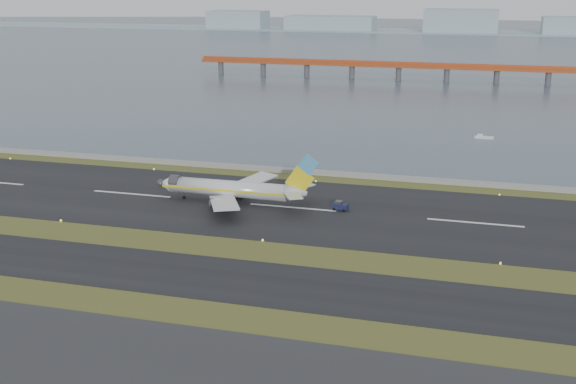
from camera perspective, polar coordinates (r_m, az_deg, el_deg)
name	(u,v)px	position (r m, az deg, el deg)	size (l,w,h in m)	color
ground	(251,255)	(135.50, -2.97, -4.98)	(1000.00, 1000.00, 0.00)	#38491A
taxiway_strip	(229,279)	(125.03, -4.71, -6.88)	(1000.00, 18.00, 0.10)	black
runway_strip	(293,208)	(162.56, 0.37, -1.25)	(1000.00, 45.00, 0.10)	black
seawall	(322,173)	(190.40, 2.74, 1.53)	(1000.00, 2.50, 1.00)	gray
bay_water	(438,46)	(583.02, 11.73, 11.23)	(1400.00, 800.00, 1.30)	#414C5C
red_pier	(447,68)	(372.46, 12.46, 9.55)	(260.00, 5.00, 10.20)	#A3411B
far_shoreline	(465,26)	(741.26, 13.78, 12.62)	(1400.00, 80.00, 60.50)	#98ABB4
airliner	(234,189)	(165.12, -4.28, 0.23)	(38.52, 32.89, 12.80)	silver
pushback_tug	(340,206)	(160.87, 4.15, -1.11)	(3.66, 2.53, 2.15)	#161C3E
workboat_near	(483,137)	(242.43, 15.18, 4.20)	(6.07, 2.00, 1.47)	silver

